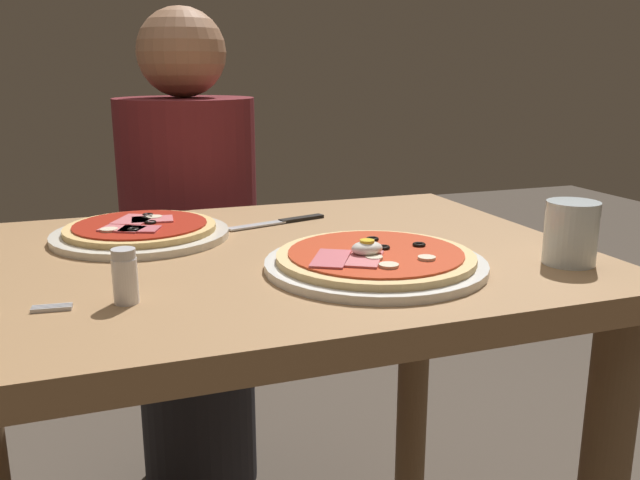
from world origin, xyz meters
TOP-DOWN VIEW (x-y plane):
  - dining_table at (0.00, 0.00)m, footprint 1.01×0.71m
  - pizza_foreground at (0.14, -0.14)m, footprint 0.31×0.31m
  - pizza_across_left at (-0.15, 0.15)m, footprint 0.29×0.29m
  - water_glass_near at (0.42, -0.21)m, footprint 0.07×0.07m
  - knife at (0.11, 0.18)m, footprint 0.19×0.07m
  - salt_shaker at (-0.19, -0.17)m, footprint 0.03×0.03m
  - diner_person at (0.00, 0.61)m, footprint 0.32×0.32m

SIDE VIEW (x-z plane):
  - diner_person at x=0.00m, z-range -0.03..1.15m
  - dining_table at x=0.00m, z-range 0.24..1.01m
  - knife at x=0.11m, z-range 0.77..0.78m
  - pizza_across_left at x=-0.15m, z-range 0.77..0.80m
  - pizza_foreground at x=0.14m, z-range 0.76..0.81m
  - salt_shaker at x=-0.19m, z-range 0.77..0.84m
  - water_glass_near at x=0.42m, z-range 0.77..0.86m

